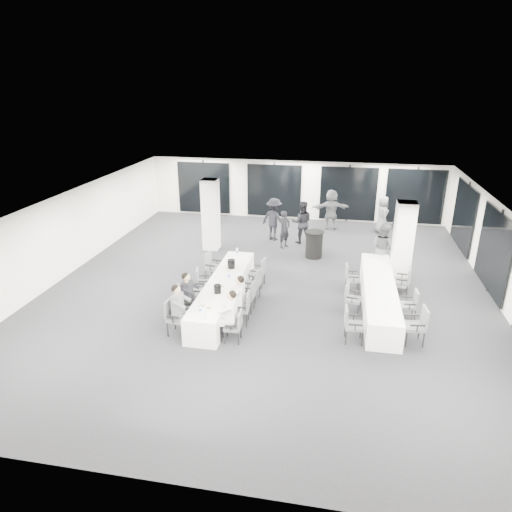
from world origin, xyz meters
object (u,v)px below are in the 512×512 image
(standing_guest_b, at_px, (302,220))
(chair_side_left_far, at_px, (350,276))
(chair_main_left_far, at_px, (212,265))
(cocktail_table, at_px, (314,244))
(standing_guest_e, at_px, (383,212))
(banquet_table_main, at_px, (224,293))
(standing_guest_a, at_px, (285,227))
(standing_guest_h, at_px, (383,245))
(ice_bucket_near, at_px, (218,289))
(chair_side_right_near, at_px, (418,323))
(chair_side_left_near, at_px, (351,322))
(chair_main_right_mid, at_px, (249,295))
(chair_side_right_far, at_px, (404,279))
(banquet_table_side, at_px, (379,295))
(chair_main_left_fourth, at_px, (201,281))
(standing_guest_c, at_px, (274,217))
(chair_main_left_mid, at_px, (193,290))
(chair_side_left_mid, at_px, (351,296))
(chair_main_right_second, at_px, (243,306))
(chair_main_right_fourth, at_px, (254,283))
(standing_guest_g, at_px, (215,201))
(chair_main_left_second, at_px, (184,301))
(standing_guest_d, at_px, (398,223))
(chair_side_right_mid, at_px, (411,303))
(chair_main_right_near, at_px, (235,324))
(standing_guest_f, at_px, (331,207))
(chair_main_right_far, at_px, (259,271))
(chair_main_left_near, at_px, (175,315))
(ice_bucket_far, at_px, (231,264))

(standing_guest_b, bearing_deg, chair_side_left_far, 106.00)
(chair_main_left_far, relative_size, chair_side_left_far, 1.06)
(cocktail_table, xyz_separation_m, standing_guest_e, (2.73, 3.60, 0.40))
(banquet_table_main, height_order, cocktail_table, cocktail_table)
(cocktail_table, distance_m, chair_side_left_far, 3.11)
(chair_side_left_far, distance_m, standing_guest_a, 4.52)
(standing_guest_h, xyz_separation_m, ice_bucket_near, (-4.79, -4.23, -0.13))
(chair_side_right_near, bearing_deg, chair_side_left_far, 24.30)
(chair_side_left_near, bearing_deg, ice_bucket_near, -103.49)
(chair_main_right_mid, relative_size, standing_guest_h, 0.46)
(chair_side_right_far, bearing_deg, cocktail_table, 53.68)
(banquet_table_side, distance_m, chair_main_left_fourth, 5.40)
(chair_main_left_fourth, bearing_deg, chair_side_right_far, 87.18)
(ice_bucket_near, bearing_deg, standing_guest_c, 85.35)
(chair_main_left_mid, xyz_separation_m, chair_side_left_near, (4.57, -1.09, -0.01))
(chair_main_left_far, distance_m, chair_side_left_mid, 4.81)
(standing_guest_b, bearing_deg, chair_main_right_second, 74.17)
(chair_main_right_mid, bearing_deg, chair_main_left_fourth, 68.96)
(chair_main_right_second, height_order, chair_side_left_far, chair_main_right_second)
(chair_side_left_near, relative_size, standing_guest_e, 0.52)
(chair_main_right_fourth, relative_size, standing_guest_g, 0.48)
(chair_main_right_second, height_order, chair_side_right_far, chair_main_right_second)
(chair_side_right_far, bearing_deg, chair_main_left_second, 120.60)
(chair_side_left_mid, height_order, chair_side_right_far, chair_side_right_far)
(chair_side_right_far, xyz_separation_m, standing_guest_d, (0.28, 5.01, 0.34))
(chair_side_right_mid, height_order, standing_guest_e, standing_guest_e)
(standing_guest_a, height_order, standing_guest_g, standing_guest_g)
(chair_main_left_far, bearing_deg, banquet_table_side, 90.84)
(chair_main_left_mid, distance_m, chair_main_right_near, 2.33)
(chair_main_left_far, relative_size, chair_side_left_mid, 1.09)
(banquet_table_side, height_order, standing_guest_d, standing_guest_d)
(chair_side_left_far, distance_m, standing_guest_f, 6.55)
(chair_side_right_far, bearing_deg, chair_main_right_far, 98.87)
(cocktail_table, xyz_separation_m, standing_guest_c, (-1.80, 1.74, 0.49))
(chair_main_left_far, relative_size, chair_side_right_near, 0.96)
(chair_main_left_fourth, distance_m, standing_guest_g, 7.86)
(chair_side_left_near, bearing_deg, chair_side_right_far, 148.25)
(chair_side_right_mid, bearing_deg, chair_side_left_near, 128.92)
(cocktail_table, bearing_deg, standing_guest_b, 111.65)
(chair_main_right_second, height_order, chair_side_right_near, chair_side_right_near)
(cocktail_table, bearing_deg, banquet_table_main, -118.57)
(banquet_table_main, height_order, standing_guest_g, standing_guest_g)
(banquet_table_main, bearing_deg, ice_bucket_near, -87.00)
(chair_side_left_far, relative_size, standing_guest_a, 0.53)
(chair_side_right_near, distance_m, standing_guest_f, 9.64)
(chair_main_left_near, xyz_separation_m, chair_main_right_mid, (1.67, 1.61, -0.04))
(banquet_table_side, relative_size, ice_bucket_far, 18.05)
(banquet_table_main, relative_size, standing_guest_h, 2.49)
(chair_main_left_near, relative_size, chair_main_right_second, 1.05)
(chair_main_right_far, height_order, standing_guest_b, standing_guest_b)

